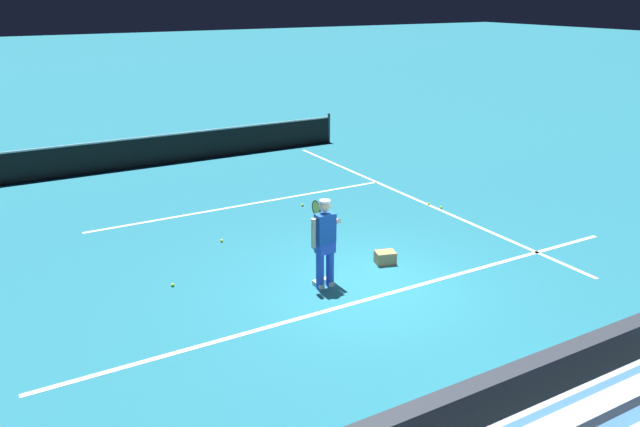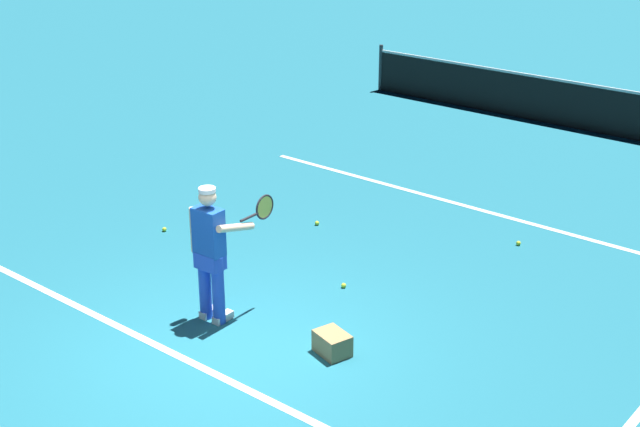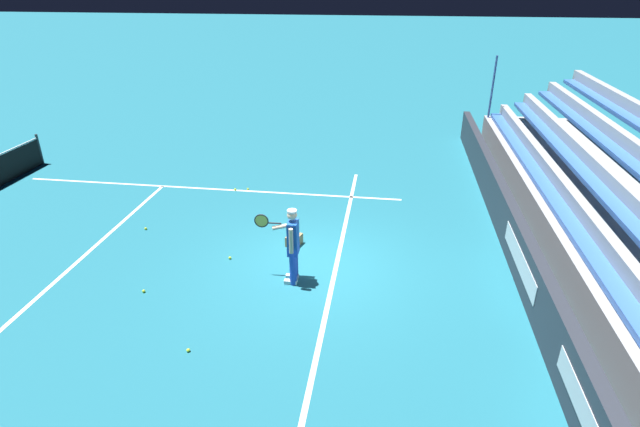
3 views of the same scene
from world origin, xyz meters
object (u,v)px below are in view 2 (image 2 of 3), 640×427
object	(u,v)px
tennis_ball_midcourt	(518,243)
tennis_ball_near_player	(317,223)
tennis_player	(212,252)
tennis_ball_stray_back	(344,285)
tennis_ball_toward_net	(164,229)
ball_box_cardboard	(332,343)
tennis_net	(607,110)

from	to	relation	value
tennis_ball_midcourt	tennis_ball_near_player	xyz separation A→B (m)	(-2.72, -1.27, 0.00)
tennis_player	tennis_ball_midcourt	xyz separation A→B (m)	(1.84, 4.30, -0.86)
tennis_ball_near_player	tennis_ball_stray_back	size ratio (longest dim) A/B	1.00
tennis_ball_toward_net	tennis_ball_midcourt	bearing A→B (deg)	33.68
tennis_ball_near_player	tennis_ball_toward_net	size ratio (longest dim) A/B	1.00
ball_box_cardboard	tennis_ball_midcourt	world-z (taller)	ball_box_cardboard
tennis_ball_midcourt	tennis_net	bearing A→B (deg)	101.48
ball_box_cardboard	tennis_ball_stray_back	bearing A→B (deg)	123.25
tennis_player	tennis_ball_near_player	xyz separation A→B (m)	(-0.88, 3.03, -0.86)
tennis_net	tennis_player	bearing A→B (deg)	-93.55
ball_box_cardboard	tennis_ball_near_player	xyz separation A→B (m)	(-2.48, 2.75, -0.10)
tennis_player	tennis_ball_midcourt	size ratio (longest dim) A/B	25.98
ball_box_cardboard	tennis_ball_toward_net	size ratio (longest dim) A/B	6.06
tennis_ball_near_player	tennis_ball_toward_net	world-z (taller)	same
tennis_ball_near_player	tennis_player	bearing A→B (deg)	-73.78
tennis_ball_toward_net	tennis_net	bearing A→B (deg)	70.44
tennis_ball_midcourt	tennis_ball_stray_back	world-z (taller)	same
tennis_ball_stray_back	tennis_ball_midcourt	bearing A→B (deg)	66.78
tennis_ball_near_player	tennis_ball_stray_back	bearing A→B (deg)	-41.10
tennis_ball_stray_back	tennis_ball_toward_net	xyz separation A→B (m)	(-3.20, -0.24, 0.00)
tennis_ball_stray_back	tennis_ball_toward_net	size ratio (longest dim) A/B	1.00
tennis_player	tennis_ball_stray_back	xyz separation A→B (m)	(0.70, 1.65, -0.86)
tennis_ball_midcourt	tennis_ball_toward_net	world-z (taller)	same
tennis_player	tennis_ball_near_player	size ratio (longest dim) A/B	25.98
ball_box_cardboard	tennis_ball_stray_back	distance (m)	1.64
tennis_ball_stray_back	tennis_ball_toward_net	world-z (taller)	same
tennis_player	tennis_net	size ratio (longest dim) A/B	0.15
tennis_ball_stray_back	tennis_net	world-z (taller)	tennis_net
tennis_player	ball_box_cardboard	bearing A→B (deg)	9.98
ball_box_cardboard	tennis_ball_toward_net	xyz separation A→B (m)	(-4.10, 1.12, -0.10)
tennis_ball_stray_back	tennis_ball_near_player	bearing A→B (deg)	138.90
tennis_ball_near_player	ball_box_cardboard	bearing A→B (deg)	-47.94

